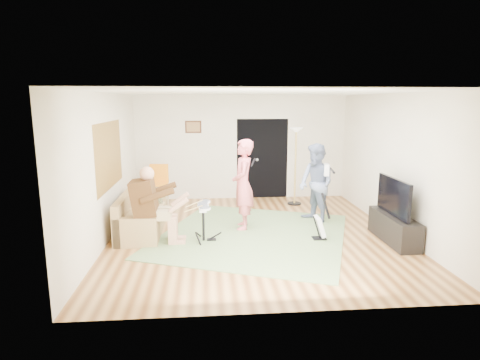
# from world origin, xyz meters

# --- Properties ---
(floor) EXTENTS (6.00, 6.00, 0.00)m
(floor) POSITION_xyz_m (0.00, 0.00, 0.00)
(floor) COLOR brown
(floor) RESTS_ON ground
(walls) EXTENTS (5.50, 6.00, 2.70)m
(walls) POSITION_xyz_m (0.00, 0.00, 1.35)
(walls) COLOR silver
(walls) RESTS_ON floor
(ceiling) EXTENTS (6.00, 6.00, 0.00)m
(ceiling) POSITION_xyz_m (0.00, 0.00, 2.70)
(ceiling) COLOR white
(ceiling) RESTS_ON walls
(window_blinds) EXTENTS (0.00, 2.05, 2.05)m
(window_blinds) POSITION_xyz_m (-2.74, 0.20, 1.55)
(window_blinds) COLOR olive
(window_blinds) RESTS_ON walls
(doorway) EXTENTS (2.10, 0.00, 2.10)m
(doorway) POSITION_xyz_m (0.55, 2.99, 1.05)
(doorway) COLOR black
(doorway) RESTS_ON walls
(picture_frame) EXTENTS (0.42, 0.03, 0.32)m
(picture_frame) POSITION_xyz_m (-1.25, 2.99, 1.90)
(picture_frame) COLOR #3F2314
(picture_frame) RESTS_ON walls
(area_rug) EXTENTS (4.46, 4.59, 0.02)m
(area_rug) POSITION_xyz_m (-0.05, -0.07, 0.01)
(area_rug) COLOR #64814F
(area_rug) RESTS_ON floor
(sofa) EXTENTS (0.77, 1.88, 0.76)m
(sofa) POSITION_xyz_m (-2.28, 0.30, 0.25)
(sofa) COLOR #A58452
(sofa) RESTS_ON floor
(drummer) EXTENTS (0.92, 0.51, 1.41)m
(drummer) POSITION_xyz_m (-1.86, -0.35, 0.55)
(drummer) COLOR #4D3015
(drummer) RESTS_ON sofa
(drum_kit) EXTENTS (0.39, 0.70, 0.73)m
(drum_kit) POSITION_xyz_m (-1.00, -0.35, 0.32)
(drum_kit) COLOR black
(drum_kit) RESTS_ON floor
(singer) EXTENTS (0.48, 0.69, 1.82)m
(singer) POSITION_xyz_m (-0.20, 0.36, 0.91)
(singer) COLOR #E1626C
(singer) RESTS_ON floor
(microphone) EXTENTS (0.06, 0.06, 0.24)m
(microphone) POSITION_xyz_m (-0.00, 0.36, 1.36)
(microphone) COLOR black
(microphone) RESTS_ON singer
(guitarist) EXTENTS (0.90, 1.00, 1.69)m
(guitarist) POSITION_xyz_m (1.36, 0.64, 0.84)
(guitarist) COLOR slate
(guitarist) RESTS_ON floor
(guitar_held) EXTENTS (0.22, 0.61, 0.26)m
(guitar_held) POSITION_xyz_m (1.56, 0.64, 1.15)
(guitar_held) COLOR white
(guitar_held) RESTS_ON guitarist
(guitar_spare) EXTENTS (0.32, 0.29, 0.90)m
(guitar_spare) POSITION_xyz_m (1.17, -0.43, 0.26)
(guitar_spare) COLOR black
(guitar_spare) RESTS_ON floor
(torchiere_lamp) EXTENTS (0.34, 0.34, 1.92)m
(torchiere_lamp) POSITION_xyz_m (1.27, 2.21, 1.31)
(torchiere_lamp) COLOR black
(torchiere_lamp) RESTS_ON floor
(dining_chair) EXTENTS (0.50, 0.52, 1.08)m
(dining_chair) POSITION_xyz_m (-2.08, 1.93, 0.39)
(dining_chair) COLOR tan
(dining_chair) RESTS_ON floor
(tv_cabinet) EXTENTS (0.40, 1.40, 0.50)m
(tv_cabinet) POSITION_xyz_m (2.50, -0.64, 0.25)
(tv_cabinet) COLOR black
(tv_cabinet) RESTS_ON floor
(television) EXTENTS (0.06, 1.19, 0.67)m
(television) POSITION_xyz_m (2.45, -0.64, 0.85)
(television) COLOR black
(television) RESTS_ON tv_cabinet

